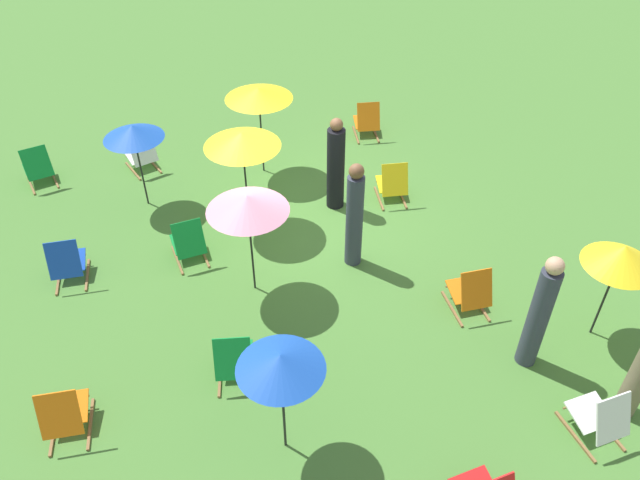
# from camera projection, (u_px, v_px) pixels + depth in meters

# --- Properties ---
(ground_plane) EXTENTS (40.00, 40.00, 0.00)m
(ground_plane) POSITION_uv_depth(u_px,v_px,m) (298.00, 222.00, 10.98)
(ground_plane) COLOR #477A33
(deckchair_0) EXTENTS (0.62, 0.84, 0.83)m
(deckchair_0) POSITION_uv_depth(u_px,v_px,m) (38.00, 168.00, 11.68)
(deckchair_0) COLOR olive
(deckchair_0) RESTS_ON ground
(deckchair_1) EXTENTS (0.57, 0.82, 0.83)m
(deckchair_1) POSITION_uv_depth(u_px,v_px,m) (64.00, 414.00, 7.41)
(deckchair_1) COLOR olive
(deckchair_1) RESTS_ON ground
(deckchair_2) EXTENTS (0.49, 0.77, 0.83)m
(deckchair_2) POSITION_uv_depth(u_px,v_px,m) (601.00, 418.00, 7.36)
(deckchair_2) COLOR olive
(deckchair_2) RESTS_ON ground
(deckchair_4) EXTENTS (0.61, 0.84, 0.83)m
(deckchair_4) POSITION_uv_depth(u_px,v_px,m) (392.00, 184.00, 11.26)
(deckchair_4) COLOR olive
(deckchair_4) RESTS_ON ground
(deckchair_6) EXTENTS (0.55, 0.81, 0.83)m
(deckchair_6) POSITION_uv_depth(u_px,v_px,m) (67.00, 263.00, 9.55)
(deckchair_6) COLOR olive
(deckchair_6) RESTS_ON ground
(deckchair_8) EXTENTS (0.62, 0.84, 0.83)m
(deckchair_8) POSITION_uv_depth(u_px,v_px,m) (367.00, 121.00, 13.11)
(deckchair_8) COLOR olive
(deckchair_8) RESTS_ON ground
(deckchair_9) EXTENTS (0.53, 0.79, 0.83)m
(deckchair_9) POSITION_uv_depth(u_px,v_px,m) (188.00, 242.00, 9.94)
(deckchair_9) COLOR olive
(deckchair_9) RESTS_ON ground
(deckchair_11) EXTENTS (0.54, 0.80, 0.83)m
(deckchair_11) POSITION_uv_depth(u_px,v_px,m) (470.00, 292.00, 9.04)
(deckchair_11) COLOR olive
(deckchair_11) RESTS_ON ground
(deckchair_12) EXTENTS (0.67, 0.86, 0.83)m
(deckchair_12) POSITION_uv_depth(u_px,v_px,m) (141.00, 154.00, 12.07)
(deckchair_12) COLOR olive
(deckchair_12) RESTS_ON ground
(deckchair_13) EXTENTS (0.65, 0.85, 0.83)m
(deckchair_13) POSITION_uv_depth(u_px,v_px,m) (234.00, 359.00, 8.06)
(deckchair_13) COLOR olive
(deckchair_13) RESTS_ON ground
(umbrella_0) EXTENTS (0.98, 0.98, 1.64)m
(umbrella_0) POSITION_uv_depth(u_px,v_px,m) (622.00, 256.00, 7.99)
(umbrella_0) COLOR black
(umbrella_0) RESTS_ON ground
(umbrella_1) EXTENTS (0.99, 0.99, 1.68)m
(umbrella_1) POSITION_uv_depth(u_px,v_px,m) (280.00, 362.00, 6.50)
(umbrella_1) COLOR black
(umbrella_1) RESTS_ON ground
(umbrella_2) EXTENTS (1.20, 1.20, 1.77)m
(umbrella_2) POSITION_uv_depth(u_px,v_px,m) (247.00, 203.00, 8.61)
(umbrella_2) COLOR black
(umbrella_2) RESTS_ON ground
(umbrella_3) EXTENTS (1.27, 1.27, 1.82)m
(umbrella_3) POSITION_uv_depth(u_px,v_px,m) (242.00, 140.00, 9.88)
(umbrella_3) COLOR black
(umbrella_3) RESTS_ON ground
(umbrella_4) EXTENTS (1.27, 1.27, 1.78)m
(umbrella_4) POSITION_uv_depth(u_px,v_px,m) (259.00, 93.00, 11.23)
(umbrella_4) COLOR black
(umbrella_4) RESTS_ON ground
(umbrella_5) EXTENTS (1.05, 1.05, 1.63)m
(umbrella_5) POSITION_uv_depth(u_px,v_px,m) (133.00, 132.00, 10.46)
(umbrella_5) COLOR black
(umbrella_5) RESTS_ON ground
(person_0) EXTENTS (0.33, 0.33, 1.87)m
(person_0) POSITION_uv_depth(u_px,v_px,m) (539.00, 314.00, 7.95)
(person_0) COLOR #333847
(person_0) RESTS_ON ground
(person_1) EXTENTS (0.38, 0.38, 1.88)m
(person_1) POSITION_uv_depth(u_px,v_px,m) (355.00, 217.00, 9.57)
(person_1) COLOR #333847
(person_1) RESTS_ON ground
(person_2) EXTENTS (0.40, 0.40, 1.79)m
(person_2) POSITION_uv_depth(u_px,v_px,m) (336.00, 166.00, 10.84)
(person_2) COLOR black
(person_2) RESTS_ON ground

